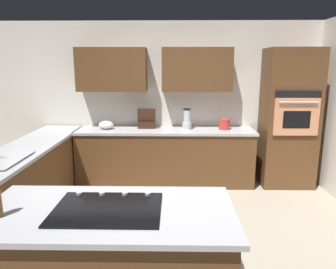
# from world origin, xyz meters

# --- Properties ---
(ground_plane) EXTENTS (14.00, 14.00, 0.00)m
(ground_plane) POSITION_xyz_m (0.00, 0.00, 0.00)
(ground_plane) COLOR #9E937F
(wall_back) EXTENTS (6.00, 0.44, 2.60)m
(wall_back) POSITION_xyz_m (0.07, -2.05, 1.43)
(wall_back) COLOR white
(wall_back) RESTS_ON ground
(lower_cabinets_back) EXTENTS (2.80, 0.60, 0.86)m
(lower_cabinets_back) POSITION_xyz_m (0.10, -1.72, 0.43)
(lower_cabinets_back) COLOR brown
(lower_cabinets_back) RESTS_ON ground
(countertop_back) EXTENTS (2.84, 0.64, 0.04)m
(countertop_back) POSITION_xyz_m (0.10, -1.72, 0.88)
(countertop_back) COLOR #B2B2B7
(countertop_back) RESTS_ON lower_cabinets_back
(lower_cabinets_side) EXTENTS (0.60, 2.90, 0.86)m
(lower_cabinets_side) POSITION_xyz_m (1.82, -0.55, 0.43)
(lower_cabinets_side) COLOR brown
(lower_cabinets_side) RESTS_ON ground
(countertop_side) EXTENTS (0.64, 2.94, 0.04)m
(countertop_side) POSITION_xyz_m (1.82, -0.55, 0.88)
(countertop_side) COLOR #B2B2B7
(countertop_side) RESTS_ON lower_cabinets_side
(island_base) EXTENTS (1.74, 0.81, 0.86)m
(island_base) POSITION_xyz_m (0.43, 1.16, 0.43)
(island_base) COLOR brown
(island_base) RESTS_ON ground
(island_top) EXTENTS (1.82, 0.89, 0.04)m
(island_top) POSITION_xyz_m (0.43, 1.16, 0.88)
(island_top) COLOR #B2B2B7
(island_top) RESTS_ON island_base
(wall_oven) EXTENTS (0.80, 0.66, 2.16)m
(wall_oven) POSITION_xyz_m (-1.85, -1.72, 1.08)
(wall_oven) COLOR brown
(wall_oven) RESTS_ON ground
(sink_unit) EXTENTS (0.46, 0.70, 0.23)m
(sink_unit) POSITION_xyz_m (1.83, 0.02, 0.92)
(sink_unit) COLOR #515456
(sink_unit) RESTS_ON countertop_side
(cooktop) EXTENTS (0.76, 0.56, 0.03)m
(cooktop) POSITION_xyz_m (0.43, 1.15, 0.91)
(cooktop) COLOR black
(cooktop) RESTS_ON island_top
(blender) EXTENTS (0.15, 0.15, 0.34)m
(blender) POSITION_xyz_m (-0.25, -1.75, 1.04)
(blender) COLOR silver
(blender) RESTS_ON countertop_back
(mixing_bowl) EXTENTS (0.23, 0.23, 0.13)m
(mixing_bowl) POSITION_xyz_m (1.05, -1.75, 0.96)
(mixing_bowl) COLOR white
(mixing_bowl) RESTS_ON countertop_back
(spice_rack) EXTENTS (0.28, 0.11, 0.32)m
(spice_rack) POSITION_xyz_m (0.40, -1.80, 1.06)
(spice_rack) COLOR #381E14
(spice_rack) RESTS_ON countertop_back
(kettle) EXTENTS (0.17, 0.17, 0.17)m
(kettle) POSITION_xyz_m (-0.85, -1.75, 0.98)
(kettle) COLOR red
(kettle) RESTS_ON countertop_back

